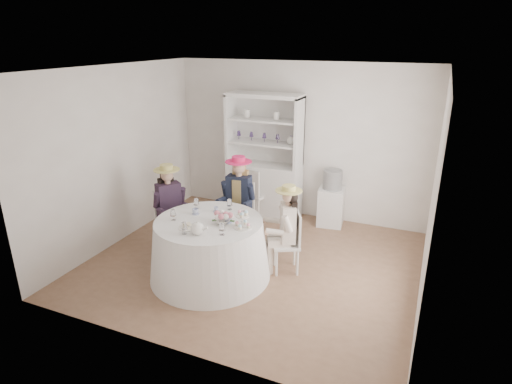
% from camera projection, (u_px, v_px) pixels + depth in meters
% --- Properties ---
extents(ground, '(4.50, 4.50, 0.00)m').
position_uv_depth(ground, '(253.00, 262.00, 6.18)').
color(ground, brown).
rests_on(ground, ground).
extents(ceiling, '(4.50, 4.50, 0.00)m').
position_uv_depth(ceiling, '(253.00, 69.00, 5.25)').
color(ceiling, white).
rests_on(ceiling, wall_back).
extents(wall_back, '(4.50, 0.00, 4.50)m').
position_uv_depth(wall_back, '(299.00, 141.00, 7.44)').
color(wall_back, silver).
rests_on(wall_back, ground).
extents(wall_front, '(4.50, 0.00, 4.50)m').
position_uv_depth(wall_front, '(168.00, 233.00, 3.99)').
color(wall_front, silver).
rests_on(wall_front, ground).
extents(wall_left, '(0.00, 4.50, 4.50)m').
position_uv_depth(wall_left, '(119.00, 156.00, 6.55)').
color(wall_left, silver).
rests_on(wall_left, ground).
extents(wall_right, '(0.00, 4.50, 4.50)m').
position_uv_depth(wall_right, '(433.00, 197.00, 4.88)').
color(wall_right, silver).
rests_on(wall_right, ground).
extents(tea_table, '(1.62, 1.62, 0.82)m').
position_uv_depth(tea_table, '(210.00, 249.00, 5.70)').
color(tea_table, white).
rests_on(tea_table, ground).
extents(hutch, '(1.44, 0.85, 2.19)m').
position_uv_depth(hutch, '(265.00, 174.00, 7.57)').
color(hutch, silver).
rests_on(hutch, ground).
extents(side_table, '(0.47, 0.47, 0.66)m').
position_uv_depth(side_table, '(331.00, 207.00, 7.32)').
color(side_table, silver).
rests_on(side_table, ground).
extents(hatbox, '(0.33, 0.33, 0.32)m').
position_uv_depth(hatbox, '(333.00, 180.00, 7.15)').
color(hatbox, black).
rests_on(hatbox, side_table).
extents(guest_left, '(0.57, 0.54, 1.34)m').
position_uv_depth(guest_left, '(170.00, 203.00, 6.33)').
color(guest_left, silver).
rests_on(guest_left, ground).
extents(guest_mid, '(0.52, 0.54, 1.41)m').
position_uv_depth(guest_mid, '(239.00, 196.00, 6.48)').
color(guest_mid, silver).
rests_on(guest_mid, ground).
extents(guest_right, '(0.53, 0.48, 1.25)m').
position_uv_depth(guest_right, '(286.00, 224.00, 5.73)').
color(guest_right, silver).
rests_on(guest_right, ground).
extents(spare_chair, '(0.48, 0.48, 0.93)m').
position_uv_depth(spare_chair, '(255.00, 192.00, 7.51)').
color(spare_chair, silver).
rests_on(spare_chair, ground).
extents(teacup_a, '(0.10, 0.10, 0.07)m').
position_uv_depth(teacup_a, '(195.00, 212.00, 5.76)').
color(teacup_a, white).
rests_on(teacup_a, tea_table).
extents(teacup_b, '(0.09, 0.09, 0.06)m').
position_uv_depth(teacup_b, '(216.00, 210.00, 5.84)').
color(teacup_b, white).
rests_on(teacup_b, tea_table).
extents(teacup_c, '(0.11, 0.11, 0.07)m').
position_uv_depth(teacup_c, '(228.00, 220.00, 5.50)').
color(teacup_c, white).
rests_on(teacup_c, tea_table).
extents(flower_bowl, '(0.24, 0.24, 0.05)m').
position_uv_depth(flower_bowl, '(222.00, 222.00, 5.47)').
color(flower_bowl, white).
rests_on(flower_bowl, tea_table).
extents(flower_arrangement, '(0.21, 0.21, 0.08)m').
position_uv_depth(flower_arrangement, '(224.00, 216.00, 5.45)').
color(flower_arrangement, '#DC6E83').
rests_on(flower_arrangement, tea_table).
extents(table_teapot, '(0.23, 0.16, 0.17)m').
position_uv_depth(table_teapot, '(197.00, 229.00, 5.17)').
color(table_teapot, white).
rests_on(table_teapot, tea_table).
extents(sandwich_plate, '(0.24, 0.24, 0.05)m').
position_uv_depth(sandwich_plate, '(188.00, 227.00, 5.35)').
color(sandwich_plate, white).
rests_on(sandwich_plate, tea_table).
extents(cupcake_stand, '(0.23, 0.23, 0.22)m').
position_uv_depth(cupcake_stand, '(243.00, 222.00, 5.34)').
color(cupcake_stand, white).
rests_on(cupcake_stand, tea_table).
extents(stemware_set, '(0.95, 0.99, 0.15)m').
position_uv_depth(stemware_set, '(208.00, 216.00, 5.53)').
color(stemware_set, white).
rests_on(stemware_set, tea_table).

